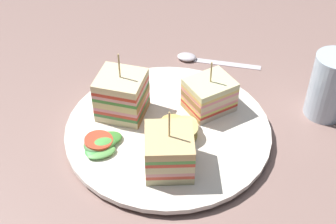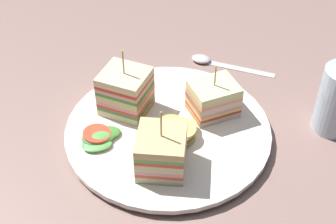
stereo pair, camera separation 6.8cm
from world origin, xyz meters
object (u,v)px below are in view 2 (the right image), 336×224
Objects in this scene: sandwich_wedge_1 at (161,151)px; spoon at (213,62)px; plate at (168,130)px; chip_pile at (180,130)px; sandwich_wedge_2 at (213,99)px; sandwich_wedge_0 at (126,92)px.

spoon is at bearing -13.42° from sandwich_wedge_1.
plate is at bearing 85.97° from spoon.
sandwich_wedge_1 is 0.66× the size of spoon.
chip_pile is 20.89cm from spoon.
sandwich_wedge_2 is 7.52cm from chip_pile.
sandwich_wedge_0 is 12.93cm from sandwich_wedge_2.
plate is 8.13cm from sandwich_wedge_2.
chip_pile reaches higher than spoon.
sandwich_wedge_2 is at bearing 104.98° from spoon.
chip_pile is (5.99, -0.54, -1.39)cm from sandwich_wedge_1.
spoon is at bearing -117.60° from sandwich_wedge_2.
plate reaches higher than spoon.
spoon is at bearing 2.63° from chip_pile.
sandwich_wedge_0 reaches higher than chip_pile.
sandwich_wedge_1 is at bearing 174.87° from chip_pile.
chip_pile reaches higher than plate.
sandwich_wedge_0 is 1.22× the size of sandwich_wedge_2.
plate is 8.46cm from sandwich_wedge_0.
sandwich_wedge_2 is (5.58, -5.06, 3.06)cm from plate.
plate is 2.03× the size of spoon.
sandwich_wedge_2 is (12.90, -3.31, -0.30)cm from sandwich_wedge_1.
sandwich_wedge_0 is at bearing 71.64° from chip_pile.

